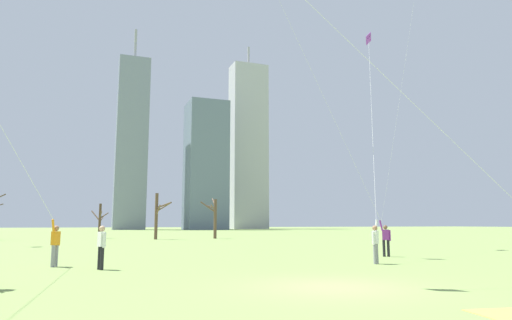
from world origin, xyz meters
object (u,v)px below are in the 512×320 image
(bare_tree_right_of_center, at_px, (157,214))
(kite_flyer_midfield_left_white, at_px, (490,195))
(kite_flyer_midfield_center_purple, at_px, (374,196))
(bare_tree_left_of_center, at_px, (214,216))
(bystander_strolling_midfield, at_px, (101,245))
(bare_tree_center, at_px, (100,220))
(kite_flyer_foreground_left_teal, at_px, (25,188))
(kite_flyer_far_back_green, at_px, (362,187))

(bare_tree_right_of_center, bearing_deg, kite_flyer_midfield_left_white, -84.27)
(kite_flyer_midfield_center_purple, xyz_separation_m, bare_tree_left_of_center, (0.96, 32.31, -0.47))
(bystander_strolling_midfield, relative_size, bare_tree_center, 0.40)
(kite_flyer_midfield_center_purple, distance_m, bare_tree_right_of_center, 32.18)
(kite_flyer_foreground_left_teal, distance_m, bare_tree_left_of_center, 36.18)
(kite_flyer_midfield_left_white, relative_size, bare_tree_center, 2.85)
(bystander_strolling_midfield, bearing_deg, bare_tree_left_of_center, 68.00)
(kite_flyer_midfield_left_white, bearing_deg, kite_flyer_foreground_left_teal, 149.55)
(kite_flyer_midfield_left_white, distance_m, bystander_strolling_midfield, 13.29)
(kite_flyer_midfield_left_white, xyz_separation_m, bare_tree_right_of_center, (-3.98, 39.67, 0.23))
(kite_flyer_foreground_left_teal, relative_size, bystander_strolling_midfield, 7.34)
(bare_tree_left_of_center, height_order, bare_tree_center, bare_tree_left_of_center)
(kite_flyer_foreground_left_teal, bearing_deg, kite_flyer_midfield_left_white, -30.45)
(kite_flyer_far_back_green, height_order, bare_tree_right_of_center, kite_flyer_far_back_green)
(kite_flyer_foreground_left_teal, height_order, kite_flyer_far_back_green, kite_flyer_far_back_green)
(kite_flyer_midfield_center_purple, bearing_deg, bare_tree_left_of_center, 88.30)
(kite_flyer_midfield_center_purple, height_order, kite_flyer_far_back_green, kite_flyer_far_back_green)
(kite_flyer_midfield_left_white, height_order, bare_tree_left_of_center, kite_flyer_midfield_left_white)
(kite_flyer_midfield_center_purple, distance_m, bare_tree_center, 39.09)
(kite_flyer_far_back_green, xyz_separation_m, bare_tree_right_of_center, (-6.62, 29.28, -0.89))
(bare_tree_center, bearing_deg, kite_flyer_foreground_left_teal, -95.02)
(bare_tree_left_of_center, bearing_deg, kite_flyer_midfield_left_white, -93.67)
(bystander_strolling_midfield, xyz_separation_m, bare_tree_left_of_center, (13.03, 32.25, 1.61))
(kite_flyer_midfield_left_white, distance_m, kite_flyer_midfield_center_purple, 8.16)
(kite_flyer_midfield_left_white, height_order, kite_flyer_midfield_center_purple, kite_flyer_midfield_center_purple)
(kite_flyer_midfield_left_white, bearing_deg, bystander_strolling_midfield, 142.39)
(kite_flyer_foreground_left_teal, bearing_deg, bare_tree_center, 84.98)
(bare_tree_left_of_center, bearing_deg, bystander_strolling_midfield, -112.00)
(bystander_strolling_midfield, height_order, bare_tree_center, bare_tree_center)
(kite_flyer_foreground_left_teal, height_order, bare_tree_center, kite_flyer_foreground_left_teal)
(kite_flyer_midfield_left_white, height_order, kite_flyer_far_back_green, kite_flyer_far_back_green)
(bare_tree_right_of_center, bearing_deg, bare_tree_center, 135.48)
(kite_flyer_midfield_center_purple, height_order, bystander_strolling_midfield, kite_flyer_midfield_center_purple)
(kite_flyer_foreground_left_teal, height_order, bare_tree_left_of_center, kite_flyer_foreground_left_teal)
(bare_tree_right_of_center, relative_size, bare_tree_center, 1.25)
(bare_tree_center, bearing_deg, kite_flyer_midfield_center_purple, -73.04)
(bare_tree_left_of_center, bearing_deg, kite_flyer_foreground_left_teal, -115.66)
(kite_flyer_far_back_green, xyz_separation_m, bare_tree_left_of_center, (-0.05, 29.90, -1.13))
(kite_flyer_far_back_green, bearing_deg, bystander_strolling_midfield, -169.83)
(kite_flyer_midfield_left_white, height_order, bare_tree_center, kite_flyer_midfield_left_white)
(bare_tree_left_of_center, bearing_deg, bare_tree_center, 157.71)
(kite_flyer_midfield_left_white, height_order, kite_flyer_foreground_left_teal, kite_flyer_foreground_left_teal)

